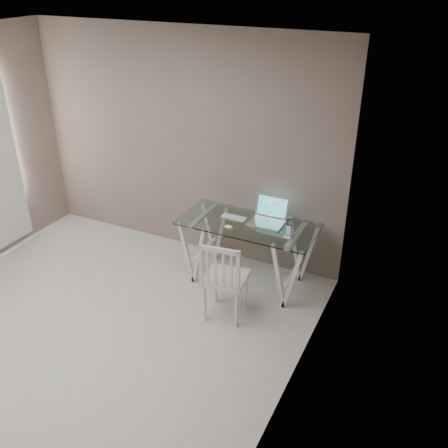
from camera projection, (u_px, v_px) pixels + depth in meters
name	position (u px, v px, depth m)	size (l,w,h in m)	color
room	(36.00, 182.00, 3.99)	(4.50, 4.52, 2.71)	#BAB7B2
desk	(248.00, 252.00, 5.60)	(1.50, 0.70, 0.75)	silver
chair	(223.00, 277.00, 4.95)	(0.47, 0.47, 0.91)	silver
laptop	(269.00, 216.00, 5.46)	(0.37, 0.33, 0.25)	silver
keyboard	(234.00, 217.00, 5.56)	(0.29, 0.13, 0.01)	silver
mouse	(228.00, 227.00, 5.34)	(0.10, 0.06, 0.03)	white
phone_dock	(288.00, 234.00, 5.16)	(0.07, 0.07, 0.13)	white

